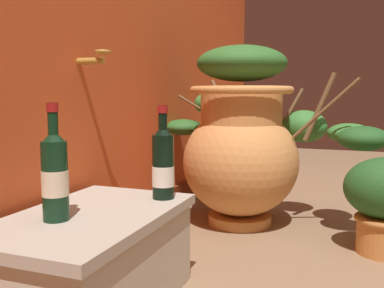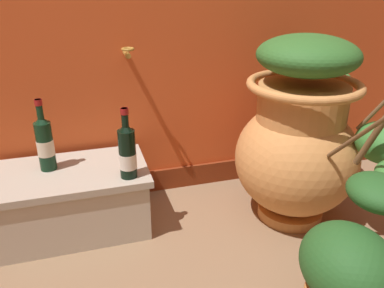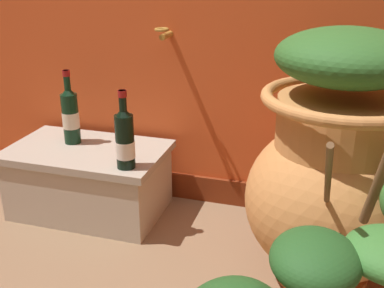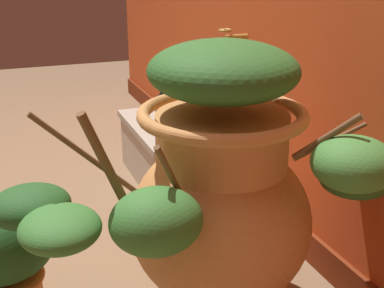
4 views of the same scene
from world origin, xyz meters
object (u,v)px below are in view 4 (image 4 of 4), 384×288
(terracotta_urn, at_px, (219,193))
(wine_bottle_middle, at_px, (164,116))
(wine_bottle_left, at_px, (175,93))
(potted_shrub, at_px, (2,256))

(terracotta_urn, xyz_separation_m, wine_bottle_middle, (-0.75, 0.08, 0.00))
(wine_bottle_left, height_order, wine_bottle_middle, wine_bottle_left)
(terracotta_urn, xyz_separation_m, potted_shrub, (-0.20, -0.61, -0.19))
(wine_bottle_middle, height_order, potted_shrub, wine_bottle_middle)
(wine_bottle_middle, relative_size, potted_shrub, 0.78)
(terracotta_urn, bearing_deg, potted_shrub, -107.97)
(wine_bottle_middle, bearing_deg, terracotta_urn, -6.06)
(wine_bottle_left, height_order, potted_shrub, wine_bottle_left)
(wine_bottle_left, distance_m, potted_shrub, 1.24)
(wine_bottle_left, relative_size, potted_shrub, 0.82)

